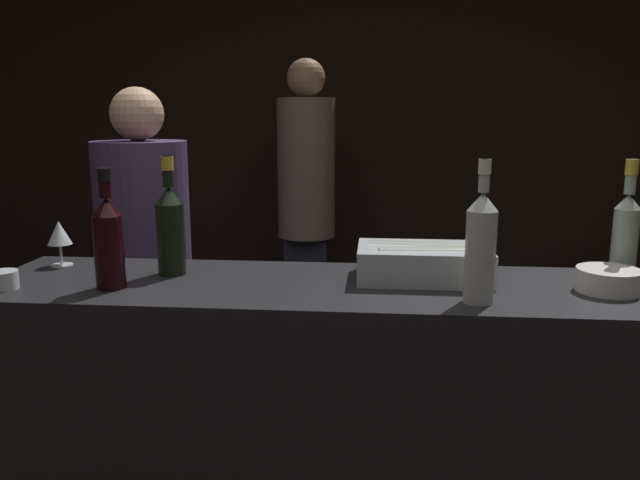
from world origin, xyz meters
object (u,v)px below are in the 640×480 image
(candle_votive, at_px, (3,280))
(rose_wine_bottle, at_px, (626,231))
(ice_bin_with_bottles, at_px, (423,261))
(wine_glass, at_px, (59,234))
(bowl_white, at_px, (608,279))
(person_in_hoodie, at_px, (306,204))
(person_blond_tee, at_px, (146,269))
(champagne_bottle, at_px, (170,227))
(white_wine_bottle, at_px, (481,244))
(red_wine_bottle_black_foil, at_px, (108,239))

(candle_votive, relative_size, rose_wine_bottle, 0.23)
(ice_bin_with_bottles, bearing_deg, wine_glass, 176.94)
(bowl_white, xyz_separation_m, person_in_hoodie, (-1.02, 1.78, -0.06))
(rose_wine_bottle, bearing_deg, candle_votive, -171.36)
(person_in_hoodie, bearing_deg, person_blond_tee, 17.30)
(bowl_white, xyz_separation_m, champagne_bottle, (-1.23, 0.07, 0.11))
(white_wine_bottle, bearing_deg, person_in_hoodie, 108.97)
(ice_bin_with_bottles, height_order, red_wine_bottle_black_foil, red_wine_bottle_black_foil)
(red_wine_bottle_black_foil, bearing_deg, bowl_white, 3.82)
(red_wine_bottle_black_foil, height_order, person_blond_tee, person_blond_tee)
(champagne_bottle, bearing_deg, candle_votive, -153.97)
(bowl_white, height_order, person_blond_tee, person_blond_tee)
(white_wine_bottle, bearing_deg, champagne_bottle, 166.59)
(person_in_hoodie, bearing_deg, white_wine_bottle, 64.08)
(white_wine_bottle, bearing_deg, candle_votive, 179.69)
(ice_bin_with_bottles, bearing_deg, person_blond_tee, 148.86)
(red_wine_bottle_black_foil, xyz_separation_m, person_blond_tee, (-0.22, 0.82, -0.30))
(ice_bin_with_bottles, bearing_deg, person_in_hoodie, 107.42)
(candle_votive, xyz_separation_m, person_blond_tee, (0.07, 0.86, -0.18))
(bowl_white, height_order, candle_votive, bowl_white)
(ice_bin_with_bottles, xyz_separation_m, wine_glass, (-1.12, 0.06, 0.05))
(candle_votive, bearing_deg, person_blond_tee, 85.50)
(wine_glass, xyz_separation_m, person_in_hoodie, (0.59, 1.64, -0.13))
(ice_bin_with_bottles, height_order, person_blond_tee, person_blond_tee)
(rose_wine_bottle, bearing_deg, ice_bin_with_bottles, -174.49)
(wine_glass, relative_size, red_wine_bottle_black_foil, 0.43)
(bowl_white, bearing_deg, ice_bin_with_bottles, 170.62)
(candle_votive, height_order, person_in_hoodie, person_in_hoodie)
(red_wine_bottle_black_foil, relative_size, person_blond_tee, 0.20)
(candle_votive, height_order, person_blond_tee, person_blond_tee)
(person_blond_tee, bearing_deg, bowl_white, -49.55)
(candle_votive, distance_m, person_in_hoodie, 2.00)
(bowl_white, height_order, white_wine_bottle, white_wine_bottle)
(ice_bin_with_bottles, bearing_deg, candle_votive, -169.81)
(bowl_white, relative_size, wine_glass, 1.18)
(rose_wine_bottle, xyz_separation_m, person_blond_tee, (-1.66, 0.60, -0.30))
(bowl_white, relative_size, person_in_hoodie, 0.09)
(rose_wine_bottle, bearing_deg, person_in_hoodie, 123.97)
(bowl_white, distance_m, champagne_bottle, 1.24)
(ice_bin_with_bottles, relative_size, wine_glass, 2.64)
(bowl_white, height_order, rose_wine_bottle, rose_wine_bottle)
(bowl_white, relative_size, champagne_bottle, 0.48)
(ice_bin_with_bottles, relative_size, champagne_bottle, 1.08)
(ice_bin_with_bottles, bearing_deg, white_wine_bottle, -59.84)
(champagne_bottle, height_order, person_in_hoodie, person_in_hoodie)
(person_in_hoodie, bearing_deg, champagne_bottle, 38.11)
(candle_votive, relative_size, white_wine_bottle, 0.22)
(white_wine_bottle, xyz_separation_m, rose_wine_bottle, (0.45, 0.27, -0.01))
(red_wine_bottle_black_foil, bearing_deg, champagne_bottle, 54.18)
(wine_glass, bearing_deg, candle_votive, -95.85)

